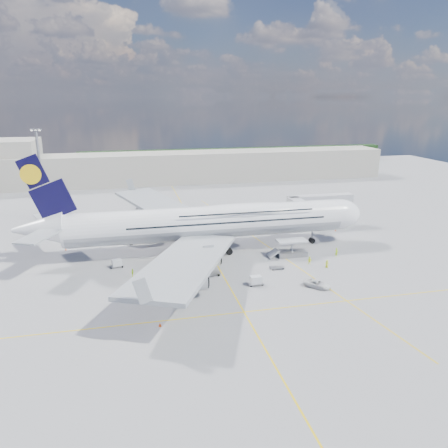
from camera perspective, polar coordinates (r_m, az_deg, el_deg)
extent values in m
plane|color=gray|center=(89.90, -0.76, -5.64)|extent=(300.00, 300.00, 0.00)
cube|color=#E1BC0B|center=(89.90, -0.76, -5.64)|extent=(0.25, 220.00, 0.01)
cube|color=#E1BC0B|center=(72.24, 2.63, -11.41)|extent=(120.00, 0.25, 0.01)
cube|color=#E1BC0B|center=(102.45, 5.74, -2.93)|extent=(14.16, 99.06, 0.01)
cylinder|color=white|center=(96.98, -2.02, 0.25)|extent=(62.00, 7.20, 7.20)
cylinder|color=#9EA0A5|center=(97.02, -2.02, 0.16)|extent=(60.76, 7.13, 7.13)
ellipsoid|color=white|center=(98.21, 2.56, 1.64)|extent=(36.00, 6.84, 3.76)
ellipsoid|color=white|center=(106.97, 14.52, 1.26)|extent=(11.52, 7.20, 7.20)
ellipsoid|color=black|center=(108.32, 16.07, 1.65)|extent=(3.84, 4.16, 1.44)
cone|color=white|center=(96.90, -23.11, -0.60)|extent=(10.00, 6.84, 6.84)
cube|color=black|center=(94.57, -22.50, 4.58)|extent=(11.02, 0.46, 14.61)
cylinder|color=yellow|center=(94.53, -23.92, 5.97)|extent=(4.00, 0.60, 4.00)
cube|color=#999EA3|center=(115.41, -7.80, 2.10)|extent=(25.49, 39.15, 3.35)
cube|color=#999EA3|center=(77.41, -5.04, -4.95)|extent=(25.49, 39.15, 3.35)
cylinder|color=#B7BABF|center=(109.37, -4.78, 0.10)|extent=(5.20, 3.50, 3.50)
cylinder|color=#B7BABF|center=(118.95, -7.65, 1.34)|extent=(5.20, 3.50, 3.50)
cylinder|color=#B7BABF|center=(85.91, -2.38, -4.43)|extent=(5.20, 3.50, 3.50)
cylinder|color=#B7BABF|center=(75.64, -4.30, -7.43)|extent=(5.20, 3.50, 3.50)
cylinder|color=gray|center=(105.66, 11.45, -1.33)|extent=(0.44, 0.44, 3.80)
cylinder|color=black|center=(106.13, 11.40, -2.12)|extent=(1.30, 0.90, 1.30)
cylinder|color=gray|center=(98.34, -1.99, -2.33)|extent=(0.56, 0.56, 3.80)
cylinder|color=black|center=(101.79, -2.32, -2.54)|extent=(1.50, 0.90, 1.50)
cube|color=#B7B7BC|center=(111.94, 9.81, 2.36)|extent=(3.00, 10.00, 2.60)
cube|color=#B7B7BC|center=(119.58, 12.45, 3.10)|extent=(18.00, 3.00, 2.60)
cylinder|color=gray|center=(116.25, 10.08, 1.06)|extent=(0.80, 0.80, 7.10)
cylinder|color=black|center=(117.09, 10.00, -0.41)|extent=(0.90, 0.80, 0.90)
cylinder|color=gray|center=(123.97, 15.70, 1.64)|extent=(1.00, 1.00, 7.10)
cube|color=gray|center=(124.77, 15.60, 0.24)|extent=(2.00, 2.00, 0.80)
cylinder|color=#B7B7BC|center=(108.55, 10.57, 1.88)|extent=(3.60, 3.60, 2.80)
cube|color=silver|center=(96.03, 8.84, -2.17)|extent=(6.50, 3.20, 0.35)
cube|color=gray|center=(96.99, 8.76, -3.82)|extent=(6.50, 3.20, 1.10)
cube|color=gray|center=(96.49, 8.80, -2.98)|extent=(0.22, 1.99, 3.00)
cylinder|color=black|center=(95.11, 7.56, -4.31)|extent=(0.70, 0.30, 0.70)
cube|color=silver|center=(95.43, 6.42, -3.78)|extent=(2.16, 2.60, 1.60)
cylinder|color=gray|center=(130.31, -22.77, 5.71)|extent=(0.70, 0.70, 25.00)
cube|color=gray|center=(128.87, -23.39, 11.25)|extent=(3.00, 0.40, 0.60)
cube|color=#B2AD9E|center=(179.57, -7.19, 7.31)|extent=(180.00, 16.00, 12.00)
cube|color=#193814|center=(230.79, 1.69, 8.89)|extent=(160.00, 6.00, 8.00)
cube|color=gray|center=(88.72, -8.56, -5.93)|extent=(2.92, 2.19, 0.16)
cylinder|color=black|center=(88.22, -9.21, -6.17)|extent=(0.38, 0.16, 0.38)
cylinder|color=black|center=(89.31, -7.92, -5.82)|extent=(0.38, 0.16, 0.38)
cube|color=silver|center=(88.46, -8.58, -5.51)|extent=(2.24, 1.87, 1.30)
cube|color=gray|center=(88.06, -9.46, -6.09)|extent=(3.66, 2.78, 0.20)
cylinder|color=black|center=(87.46, -10.29, -6.39)|extent=(0.48, 0.20, 0.48)
cylinder|color=black|center=(88.78, -8.65, -5.96)|extent=(0.48, 0.20, 0.48)
cube|color=gray|center=(85.65, -1.58, -6.53)|extent=(3.45, 2.58, 0.19)
cylinder|color=black|center=(84.94, -2.32, -6.84)|extent=(0.45, 0.19, 0.45)
cylinder|color=black|center=(86.49, -0.86, -6.39)|extent=(0.45, 0.19, 0.45)
cube|color=gray|center=(92.34, -13.79, -5.32)|extent=(2.91, 2.08, 0.16)
cylinder|color=black|center=(91.93, -14.44, -5.55)|extent=(0.38, 0.16, 0.38)
cylinder|color=black|center=(92.84, -13.13, -5.23)|extent=(0.38, 0.16, 0.38)
cube|color=silver|center=(92.09, -13.82, -4.92)|extent=(2.22, 1.80, 1.31)
cube|color=gray|center=(81.76, 4.17, -7.75)|extent=(2.80, 1.55, 0.17)
cylinder|color=black|center=(81.03, 3.53, -8.06)|extent=(0.41, 0.17, 0.41)
cylinder|color=black|center=(82.60, 4.80, -7.60)|extent=(0.41, 0.17, 0.41)
cube|color=silver|center=(81.46, 4.18, -7.28)|extent=(2.06, 1.44, 1.38)
cube|color=gray|center=(89.51, 6.92, -5.64)|extent=(2.83, 1.54, 0.17)
cylinder|color=black|center=(88.72, 6.35, -5.91)|extent=(0.41, 0.17, 0.41)
cylinder|color=black|center=(90.41, 7.47, -5.51)|extent=(0.41, 0.17, 0.41)
cube|color=silver|center=(86.09, -2.70, -6.20)|extent=(2.68, 1.31, 1.22)
cube|color=black|center=(85.81, -2.70, -5.74)|extent=(0.98, 1.16, 0.47)
cylinder|color=black|center=(85.61, -3.26, -6.61)|extent=(0.60, 0.24, 0.60)
cylinder|color=black|center=(86.86, -2.14, -6.25)|extent=(0.60, 0.24, 0.60)
cube|color=gray|center=(106.30, -11.00, -1.85)|extent=(7.02, 3.53, 2.06)
cube|color=silver|center=(105.71, -11.44, -0.87)|extent=(5.30, 3.35, 2.27)
cube|color=silver|center=(106.11, -9.63, -1.29)|extent=(2.22, 2.64, 1.65)
cube|color=black|center=(106.08, -9.25, -1.16)|extent=(0.49, 2.06, 0.93)
cylinder|color=black|center=(105.39, -9.73, -2.21)|extent=(1.13, 0.36, 1.13)
cylinder|color=black|center=(107.55, -12.22, -1.97)|extent=(1.13, 0.36, 1.13)
cube|color=#F54B0C|center=(105.92, -11.42, -1.24)|extent=(5.36, 3.41, 0.52)
cube|color=gray|center=(122.18, -9.82, 0.62)|extent=(7.18, 2.78, 2.19)
cube|color=silver|center=(121.61, -10.22, 1.54)|extent=(5.32, 2.85, 2.41)
cube|color=silver|center=(122.08, -8.56, 1.14)|extent=(2.03, 2.56, 1.75)
cube|color=black|center=(122.07, -8.20, 1.26)|extent=(0.21, 2.19, 0.99)
cylinder|color=black|center=(121.23, -8.63, 0.31)|extent=(1.21, 0.38, 1.21)
cylinder|color=black|center=(123.44, -10.95, 0.48)|extent=(1.21, 0.38, 1.21)
imported|color=white|center=(82.25, 12.08, -7.67)|extent=(4.94, 5.03, 1.34)
imported|color=#CCFC1A|center=(98.46, 14.48, -3.59)|extent=(0.83, 0.70, 1.93)
imported|color=#CFE718|center=(92.50, 11.12, -4.73)|extent=(1.08, 1.08, 1.77)
imported|color=#B0DF17|center=(86.68, -11.86, -6.27)|extent=(0.69, 1.05, 1.66)
imported|color=#D3E217|center=(91.74, 13.29, -5.09)|extent=(0.92, 0.94, 1.64)
imported|color=#A0F519|center=(81.64, -4.40, -7.27)|extent=(1.31, 0.77, 2.01)
cone|color=#F54B0C|center=(117.07, 14.37, -0.77)|extent=(0.43, 0.43, 0.54)
cube|color=#F54B0C|center=(117.14, 14.36, -0.89)|extent=(0.37, 0.37, 0.03)
cone|color=#F54B0C|center=(107.63, -9.52, -1.96)|extent=(0.47, 0.47, 0.60)
cube|color=#F54B0C|center=(107.71, -9.51, -2.10)|extent=(0.41, 0.41, 0.03)
cone|color=#F54B0C|center=(119.27, -10.60, -0.21)|extent=(0.45, 0.45, 0.57)
cube|color=#F54B0C|center=(119.34, -10.59, -0.34)|extent=(0.39, 0.39, 0.03)
cone|color=#F54B0C|center=(80.99, -6.95, -8.10)|extent=(0.46, 0.46, 0.58)
cube|color=#F54B0C|center=(81.10, -6.95, -8.28)|extent=(0.39, 0.39, 0.03)
cone|color=#F54B0C|center=(68.67, -8.36, -12.86)|extent=(0.49, 0.49, 0.63)
cube|color=#F54B0C|center=(68.81, -8.35, -13.07)|extent=(0.43, 0.43, 0.03)
cone|color=#F54B0C|center=(105.71, -19.96, -3.11)|extent=(0.39, 0.39, 0.49)
cube|color=#F54B0C|center=(105.78, -19.95, -3.23)|extent=(0.33, 0.33, 0.03)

